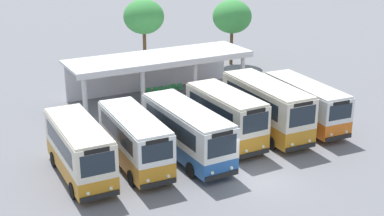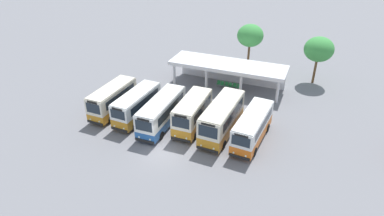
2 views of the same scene
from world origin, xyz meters
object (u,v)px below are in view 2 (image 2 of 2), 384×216
(city_bus_nearest_orange, at_px, (113,99))
(waiting_chair_far_end_seat, at_px, (238,87))
(city_bus_fourth_amber, at_px, (192,113))
(waiting_chair_fifth_seat, at_px, (234,86))
(waiting_chair_fourth_seat, at_px, (230,85))
(city_bus_far_end_green, at_px, (253,126))
(city_bus_second_in_row, at_px, (137,104))
(waiting_chair_second_from_end, at_px, (222,84))
(waiting_chair_middle_seat, at_px, (226,84))
(city_bus_middle_cream, at_px, (162,111))
(city_bus_fifth_blue, at_px, (222,118))
(waiting_chair_end_by_column, at_px, (219,83))

(city_bus_nearest_orange, relative_size, waiting_chair_far_end_seat, 8.24)
(city_bus_nearest_orange, bearing_deg, city_bus_fourth_amber, 2.24)
(city_bus_fourth_amber, height_order, waiting_chair_fifth_seat, city_bus_fourth_amber)
(waiting_chair_fourth_seat, relative_size, waiting_chair_fifth_seat, 1.00)
(city_bus_fourth_amber, xyz_separation_m, city_bus_far_end_green, (6.48, -0.01, -0.16))
(city_bus_second_in_row, distance_m, waiting_chair_second_from_end, 12.99)
(waiting_chair_middle_seat, bearing_deg, waiting_chair_far_end_seat, -1.41)
(city_bus_fourth_amber, distance_m, waiting_chair_far_end_seat, 11.05)
(city_bus_fourth_amber, relative_size, waiting_chair_second_from_end, 7.73)
(city_bus_far_end_green, height_order, waiting_chair_second_from_end, city_bus_far_end_green)
(waiting_chair_middle_seat, bearing_deg, city_bus_middle_cream, -108.12)
(city_bus_fifth_blue, bearing_deg, waiting_chair_fourth_seat, 101.41)
(city_bus_middle_cream, height_order, waiting_chair_fifth_seat, city_bus_middle_cream)
(waiting_chair_far_end_seat, bearing_deg, waiting_chair_end_by_column, 178.69)
(city_bus_middle_cream, relative_size, waiting_chair_end_by_column, 9.46)
(city_bus_fourth_amber, relative_size, waiting_chair_middle_seat, 7.73)
(city_bus_fourth_amber, height_order, city_bus_far_end_green, city_bus_fourth_amber)
(city_bus_far_end_green, relative_size, waiting_chair_fourth_seat, 9.00)
(city_bus_nearest_orange, distance_m, waiting_chair_far_end_seat, 16.36)
(city_bus_second_in_row, distance_m, waiting_chair_far_end_seat, 14.25)
(city_bus_fourth_amber, distance_m, waiting_chair_fourth_seat, 10.84)
(city_bus_fifth_blue, height_order, waiting_chair_end_by_column, city_bus_fifth_blue)
(waiting_chair_middle_seat, bearing_deg, city_bus_fifth_blue, -75.87)
(waiting_chair_middle_seat, xyz_separation_m, waiting_chair_fourth_seat, (0.55, -0.09, 0.00))
(waiting_chair_fourth_seat, bearing_deg, waiting_chair_second_from_end, 178.91)
(city_bus_fifth_blue, relative_size, waiting_chair_second_from_end, 9.31)
(city_bus_middle_cream, xyz_separation_m, waiting_chair_far_end_seat, (5.45, 11.55, -1.25))
(city_bus_fourth_amber, distance_m, waiting_chair_second_from_end, 10.80)
(waiting_chair_far_end_seat, bearing_deg, waiting_chair_second_from_end, -179.23)
(city_bus_fifth_blue, relative_size, waiting_chair_fourth_seat, 9.31)
(city_bus_fifth_blue, bearing_deg, waiting_chair_middle_seat, 104.13)
(waiting_chair_second_from_end, height_order, waiting_chair_fifth_seat, same)
(city_bus_fourth_amber, bearing_deg, waiting_chair_fourth_seat, 84.12)
(waiting_chair_middle_seat, distance_m, waiting_chair_far_end_seat, 1.66)
(city_bus_nearest_orange, distance_m, waiting_chair_fifth_seat, 16.02)
(waiting_chair_end_by_column, relative_size, waiting_chair_fifth_seat, 1.00)
(waiting_chair_middle_seat, bearing_deg, waiting_chair_fifth_seat, 1.74)
(city_bus_second_in_row, bearing_deg, city_bus_fifth_blue, 3.32)
(city_bus_second_in_row, relative_size, waiting_chair_fifth_seat, 8.44)
(waiting_chair_middle_seat, relative_size, waiting_chair_fifth_seat, 1.00)
(city_bus_fifth_blue, xyz_separation_m, waiting_chair_fourth_seat, (-2.14, 10.61, -1.43))
(waiting_chair_end_by_column, relative_size, waiting_chair_middle_seat, 1.00)
(city_bus_nearest_orange, relative_size, city_bus_second_in_row, 0.98)
(city_bus_nearest_orange, distance_m, waiting_chair_middle_seat, 15.23)
(waiting_chair_second_from_end, bearing_deg, waiting_chair_far_end_seat, 0.77)
(waiting_chair_second_from_end, height_order, waiting_chair_far_end_seat, same)
(waiting_chair_middle_seat, bearing_deg, city_bus_fourth_amber, -92.91)
(waiting_chair_fourth_seat, height_order, waiting_chair_far_end_seat, same)
(city_bus_middle_cream, distance_m, waiting_chair_second_from_end, 12.03)
(waiting_chair_second_from_end, height_order, waiting_chair_middle_seat, same)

